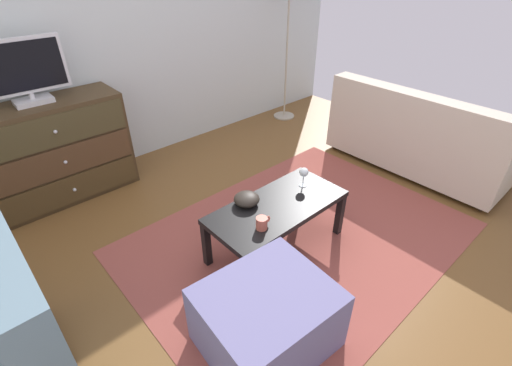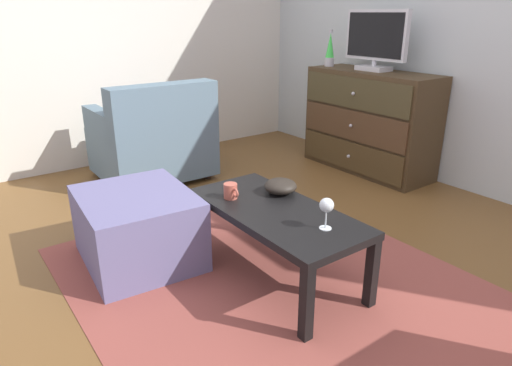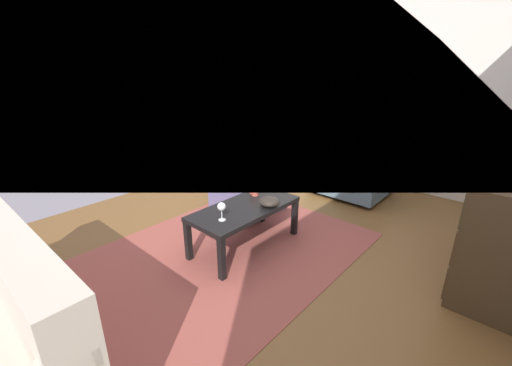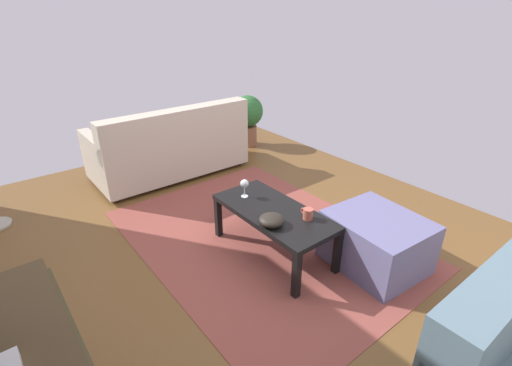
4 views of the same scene
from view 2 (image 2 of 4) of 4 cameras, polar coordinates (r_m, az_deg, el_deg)
name	(u,v)px [view 2 (image 2 of 4)]	position (r m, az deg, el deg)	size (l,w,h in m)	color
ground_plane	(296,272)	(2.66, 5.07, -11.14)	(5.73, 4.45, 0.05)	brown
wall_plain_left	(111,17)	(4.56, -17.82, 19.33)	(0.12, 4.45, 2.67)	silver
area_rug	(292,296)	(2.41, 4.59, -14.09)	(2.60, 1.90, 0.01)	brown
dresser	(369,122)	(4.23, 14.11, 7.49)	(1.21, 0.49, 0.90)	#40301C
tv	(376,39)	(4.17, 14.90, 17.13)	(0.63, 0.18, 0.50)	silver
lava_lamp	(330,50)	(4.45, 9.32, 16.21)	(0.09, 0.09, 0.33)	#B7B7BC
coffee_table	(275,217)	(2.40, 2.47, -4.36)	(1.04, 0.49, 0.41)	black
wine_glass	(327,206)	(2.14, 8.90, -2.92)	(0.07, 0.07, 0.16)	silver
mug	(231,191)	(2.50, -3.20, -1.02)	(0.11, 0.08, 0.08)	#B55644
bowl_decorative	(280,186)	(2.57, 3.11, -0.41)	(0.19, 0.19, 0.08)	black
armchair	(154,140)	(3.98, -12.78, 5.33)	(0.80, 0.89, 0.85)	#332319
ottoman	(138,228)	(2.71, -14.67, -5.47)	(0.70, 0.60, 0.42)	slate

